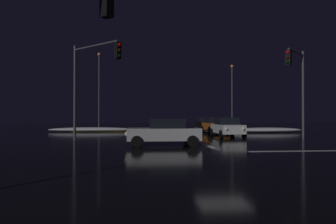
{
  "coord_description": "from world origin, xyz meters",
  "views": [
    {
      "loc": [
        -4.13,
        -15.42,
        1.76
      ],
      "look_at": [
        -1.55,
        11.79,
        2.04
      ],
      "focal_mm": 34.96,
      "sensor_mm": 36.0,
      "label": 1
    }
  ],
  "objects": [
    {
      "name": "sedan_silver_crossing",
      "position": [
        -2.55,
        3.51,
        0.8
      ],
      "size": [
        4.33,
        2.02,
        1.57
      ],
      "color": "#B7B7BC",
      "rests_on": "ground"
    },
    {
      "name": "traffic_signal_sw",
      "position": [
        -7.08,
        -7.08,
        4.38
      ],
      "size": [
        3.83,
        3.83,
        6.28
      ],
      "color": "#4C4C51",
      "rests_on": "ground"
    },
    {
      "name": "sedan_black",
      "position": [
        3.82,
        22.09,
        0.8
      ],
      "size": [
        2.02,
        4.33,
        1.57
      ],
      "color": "black",
      "rests_on": "ground"
    },
    {
      "name": "centre_line_ns",
      "position": [
        0.0,
        19.79,
        0.0
      ],
      "size": [
        22.0,
        0.15,
        0.01
      ],
      "color": "yellow",
      "rests_on": "ground"
    },
    {
      "name": "stop_line_north",
      "position": [
        0.0,
        8.19,
        0.0
      ],
      "size": [
        0.35,
        14.02,
        0.01
      ],
      "color": "white",
      "rests_on": "ground"
    },
    {
      "name": "snow_bank_left_curb",
      "position": [
        -8.99,
        20.18,
        0.24
      ],
      "size": [
        9.02,
        1.5,
        0.48
      ],
      "color": "white",
      "rests_on": "ground"
    },
    {
      "name": "sedan_orange",
      "position": [
        3.57,
        16.39,
        0.8
      ],
      "size": [
        2.02,
        4.33,
        1.57
      ],
      "color": "#C66014",
      "rests_on": "ground"
    },
    {
      "name": "ground",
      "position": [
        0.0,
        0.0,
        -0.05
      ],
      "size": [
        120.0,
        120.0,
        0.1
      ],
      "primitive_type": "cube",
      "color": "black"
    },
    {
      "name": "streetlamp_left_far",
      "position": [
        -9.29,
        29.79,
        5.87
      ],
      "size": [
        0.44,
        0.44,
        10.32
      ],
      "color": "#424247",
      "rests_on": "ground"
    },
    {
      "name": "traffic_signal_ne",
      "position": [
        7.67,
        7.67,
        4.55
      ],
      "size": [
        2.55,
        2.55,
        6.71
      ],
      "color": "#4C4C51",
      "rests_on": "ground"
    },
    {
      "name": "sedan_white",
      "position": [
        3.2,
        10.68,
        0.8
      ],
      "size": [
        2.02,
        4.33,
        1.57
      ],
      "color": "silver",
      "rests_on": "ground"
    },
    {
      "name": "snow_bank_right_curb",
      "position": [
        8.99,
        16.91,
        0.26
      ],
      "size": [
        7.57,
        1.5,
        0.51
      ],
      "color": "white",
      "rests_on": "ground"
    },
    {
      "name": "streetlamp_right_far",
      "position": [
        9.29,
        29.79,
        5.16
      ],
      "size": [
        0.44,
        0.44,
        8.95
      ],
      "color": "#424247",
      "rests_on": "ground"
    },
    {
      "name": "traffic_signal_nw",
      "position": [
        -7.25,
        7.25,
        4.69
      ],
      "size": [
        3.56,
        3.56,
        6.78
      ],
      "color": "#4C4C51",
      "rests_on": "ground"
    }
  ]
}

